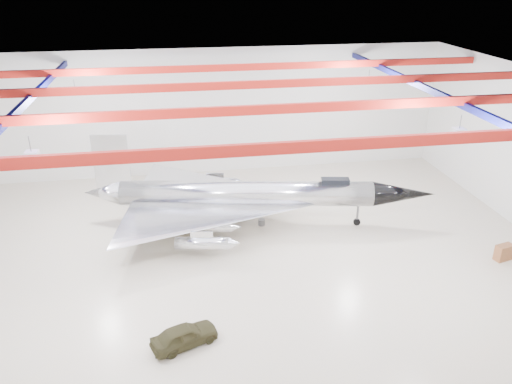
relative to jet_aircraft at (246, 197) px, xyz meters
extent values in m
plane|color=beige|center=(-0.82, -4.12, -2.22)|extent=(40.00, 40.00, 0.00)
plane|color=silver|center=(-0.82, 10.88, 3.28)|extent=(40.00, 0.00, 40.00)
plane|color=#0A0F38|center=(-0.82, -4.12, 8.78)|extent=(40.00, 40.00, 0.00)
cube|color=maroon|center=(-0.82, -13.12, 8.18)|extent=(39.50, 0.25, 0.50)
cube|color=maroon|center=(-0.82, -7.12, 8.18)|extent=(39.50, 0.25, 0.50)
cube|color=maroon|center=(-0.82, -1.12, 8.18)|extent=(39.50, 0.25, 0.50)
cube|color=maroon|center=(-0.82, 4.88, 8.18)|extent=(39.50, 0.25, 0.50)
cube|color=#0D104F|center=(-12.82, -4.12, 7.88)|extent=(0.25, 29.50, 0.40)
cube|color=#0D104F|center=(11.18, -4.12, 7.88)|extent=(0.25, 29.50, 0.40)
cube|color=silver|center=(-10.82, -10.12, 7.48)|extent=(0.55, 0.55, 0.25)
cube|color=silver|center=(9.18, -10.12, 7.48)|extent=(0.55, 0.55, 0.25)
cube|color=silver|center=(-10.82, 1.88, 7.48)|extent=(0.55, 0.55, 0.25)
cube|color=silver|center=(9.18, 1.88, 7.48)|extent=(0.55, 0.55, 0.25)
cylinder|color=silver|center=(0.05, -0.01, 0.26)|extent=(17.76, 4.92, 1.77)
cone|color=black|center=(10.95, -1.99, 0.26)|extent=(4.68, 2.54, 1.77)
cone|color=silver|center=(-9.98, 1.82, 0.26)|extent=(2.93, 2.22, 1.77)
cube|color=silver|center=(-9.11, 1.66, 2.56)|extent=(2.46, 0.55, 3.99)
cube|color=black|center=(6.15, -1.12, 1.19)|extent=(2.05, 1.05, 0.44)
cylinder|color=silver|center=(-3.44, -4.33, -0.98)|extent=(3.46, 1.39, 0.80)
cylinder|color=silver|center=(-3.04, -2.15, -0.98)|extent=(3.46, 1.39, 0.80)
cylinder|color=silver|center=(-2.09, 3.08, -0.98)|extent=(3.46, 1.39, 0.80)
cylinder|color=silver|center=(-1.70, 5.27, -0.98)|extent=(3.46, 1.39, 0.80)
cylinder|color=#59595B|center=(7.90, -1.44, -1.43)|extent=(0.16, 0.16, 1.60)
cylinder|color=black|center=(7.90, -1.44, -1.98)|extent=(0.52, 0.28, 0.50)
cylinder|color=#59595B|center=(-3.84, -1.55, -1.43)|extent=(0.16, 0.16, 1.60)
cylinder|color=black|center=(-3.84, -1.55, -1.98)|extent=(0.52, 0.28, 0.50)
cylinder|color=#59595B|center=(-3.04, 2.81, -1.43)|extent=(0.16, 0.16, 1.60)
cylinder|color=black|center=(-3.04, 2.81, -1.98)|extent=(0.52, 0.28, 0.50)
imported|color=#39351C|center=(-4.89, -12.01, -1.66)|extent=(3.59, 2.47, 1.13)
cube|color=brown|center=(15.46, -7.48, -1.70)|extent=(1.24, 0.82, 1.05)
cube|color=olive|center=(-4.62, -0.48, -2.04)|extent=(0.64, 0.57, 0.37)
cylinder|color=#59595B|center=(1.11, -0.27, -2.00)|extent=(0.51, 0.51, 0.45)
cube|color=olive|center=(0.26, 1.63, -2.03)|extent=(0.68, 0.61, 0.39)
cube|color=#59595B|center=(-8.07, 2.95, -2.09)|extent=(0.40, 0.32, 0.27)
cylinder|color=#A42A10|center=(2.46, 2.59, -2.03)|extent=(0.47, 0.47, 0.39)
cube|color=olive|center=(-0.57, 1.17, -2.01)|extent=(0.64, 0.52, 0.43)
cylinder|color=#59595B|center=(0.66, 3.67, -2.04)|extent=(0.47, 0.47, 0.36)
camera|label=1|loc=(-4.69, -31.74, 14.81)|focal=35.00mm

